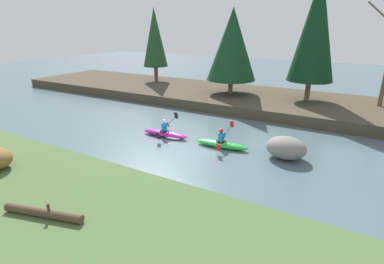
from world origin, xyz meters
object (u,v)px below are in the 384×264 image
at_px(kayaker_middle, 167,134).
at_px(boulder_midstream, 286,148).
at_px(driftwood_log, 43,213).
at_px(kayaker_lead, 222,143).

bearing_deg(kayaker_middle, boulder_midstream, 0.49).
height_order(kayaker_middle, driftwood_log, driftwood_log).
relative_size(kayaker_lead, driftwood_log, 1.17).
distance_m(kayaker_lead, boulder_midstream, 3.09).
height_order(boulder_midstream, driftwood_log, driftwood_log).
height_order(kayaker_lead, kayaker_middle, same).
xyz_separation_m(kayaker_lead, boulder_midstream, (3.07, 0.28, 0.29)).
xyz_separation_m(boulder_midstream, driftwood_log, (-4.45, -9.11, 0.45)).
xyz_separation_m(kayaker_middle, driftwood_log, (1.90, -8.72, 0.76)).
bearing_deg(driftwood_log, kayaker_middle, 87.16).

